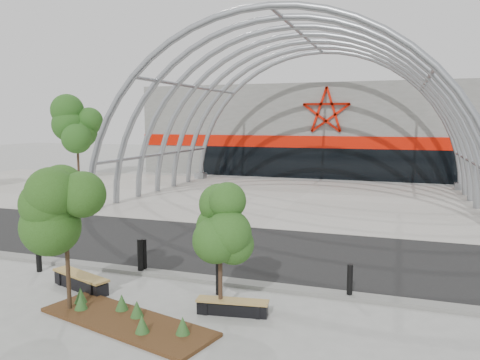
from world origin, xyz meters
name	(u,v)px	position (x,y,z in m)	size (l,w,h in m)	color
ground	(199,277)	(0.00, 0.00, 0.00)	(140.00, 140.00, 0.00)	gray
road	(236,248)	(0.00, 3.50, 0.01)	(140.00, 7.00, 0.02)	black
forecourt	(299,199)	(0.00, 15.50, 0.02)	(60.00, 17.00, 0.04)	#AAA49A
kerb	(196,278)	(0.00, -0.25, 0.06)	(60.00, 0.50, 0.12)	slate
arena_building	(337,130)	(0.00, 33.45, 3.99)	(34.00, 15.24, 8.00)	slate
vault_canopy	(299,199)	(0.00, 15.50, 0.02)	(20.80, 15.80, 20.36)	gray
planting_bed	(125,318)	(-0.36, -3.61, 0.12)	(4.95, 2.61, 0.50)	#38220F
street_tree_0	(65,218)	(-2.08, -3.50, 2.46)	(1.50, 1.50, 3.42)	black
street_tree_1	(220,226)	(1.64, -2.34, 2.29)	(1.35, 1.35, 3.18)	#332117
bench_0	(81,282)	(-2.84, -2.07, 0.22)	(2.22, 1.18, 0.46)	black
bench_1	(232,307)	(1.96, -2.32, 0.19)	(1.88, 0.67, 0.39)	black
bollard_0	(39,255)	(-5.16, -1.16, 0.55)	(0.18, 0.18, 1.10)	black
bollard_1	(140,257)	(-1.90, -0.29, 0.57)	(0.18, 0.18, 1.14)	black
bollard_2	(144,256)	(-1.89, -0.09, 0.55)	(0.18, 0.18, 1.09)	black
bollard_3	(219,275)	(1.13, -1.14, 0.57)	(0.18, 0.18, 1.15)	black
bollard_4	(350,282)	(4.66, -0.27, 0.49)	(0.16, 0.16, 0.97)	black
bg_tree_0	(77,123)	(-20.00, 20.00, 4.64)	(3.00, 3.00, 6.45)	black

